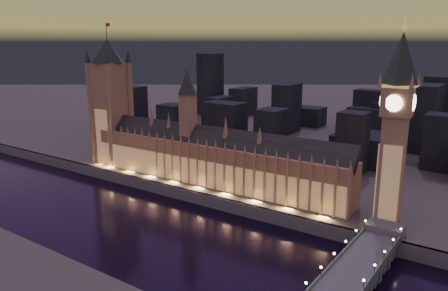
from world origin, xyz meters
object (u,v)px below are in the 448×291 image
Objects in this scene: victoria_tower at (110,95)px; elizabeth_tower at (397,114)px; palace_of_westminster at (210,157)px; westminster_bridge at (352,279)px.

victoria_tower reaches higher than elizabeth_tower.
elizabeth_tower is (119.48, 0.18, 41.10)m from palace_of_westminster.
palace_of_westminster is at bearing 152.06° from westminster_bridge.
elizabeth_tower is at bearing 0.09° from palace_of_westminster.
palace_of_westminster is 126.35m from elizabeth_tower.
victoria_tower reaches higher than westminster_bridge.
victoria_tower is 0.97× the size of westminster_bridge.
westminster_bridge is (122.94, -65.19, -20.38)m from palace_of_westminster.
palace_of_westminster is 140.64m from westminster_bridge.
palace_of_westminster is 104.78m from victoria_tower.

